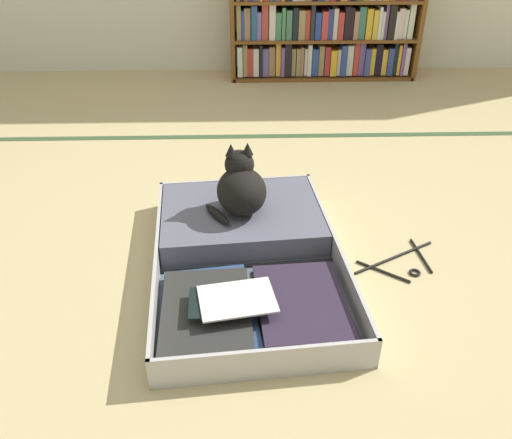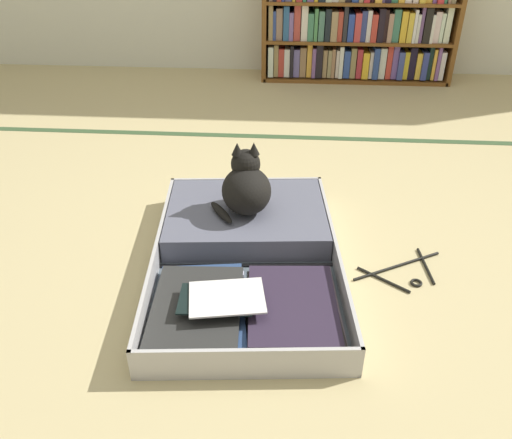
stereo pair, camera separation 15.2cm
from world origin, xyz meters
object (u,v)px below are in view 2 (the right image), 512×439
at_px(bookshelf, 357,22).
at_px(black_cat, 246,187).
at_px(clothes_hanger, 404,272).
at_px(open_suitcase, 246,246).

relative_size(bookshelf, black_cat, 5.00).
bearing_deg(clothes_hanger, open_suitcase, 174.49).
xyz_separation_m(open_suitcase, black_cat, (-0.01, 0.16, 0.16)).
bearing_deg(bookshelf, black_cat, -106.03).
bearing_deg(black_cat, open_suitcase, -84.92).
xyz_separation_m(bookshelf, clothes_hanger, (-0.01, -2.24, -0.38)).
relative_size(bookshelf, open_suitcase, 1.26).
bearing_deg(clothes_hanger, bookshelf, 89.84).
bearing_deg(clothes_hanger, black_cat, 159.60).
xyz_separation_m(open_suitcase, clothes_hanger, (0.56, -0.05, -0.04)).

